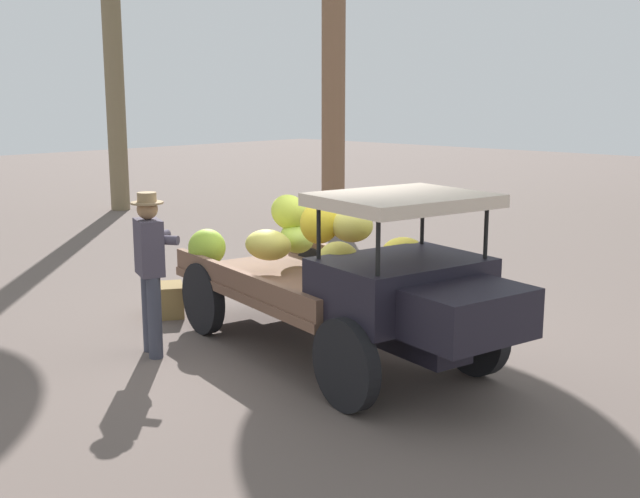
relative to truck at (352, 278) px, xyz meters
name	(u,v)px	position (x,y,z in m)	size (l,w,h in m)	color
ground_plane	(331,342)	(-0.58, 0.32, -0.90)	(60.00, 60.00, 0.00)	#60524C
truck	(352,278)	(0.00, 0.00, 0.00)	(4.64, 2.49, 1.86)	black
farmer	(150,263)	(-1.71, -1.29, 0.10)	(0.56, 0.52, 1.76)	#3A3C4A
wooden_crate	(167,300)	(-2.85, -0.29, -0.70)	(0.49, 0.41, 0.40)	olive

